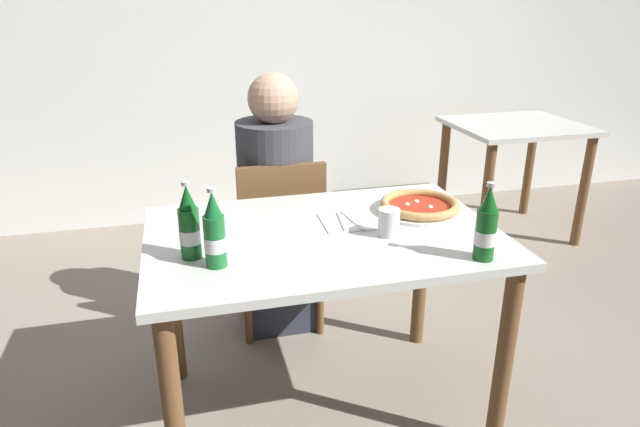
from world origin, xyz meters
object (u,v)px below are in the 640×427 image
object	(u,v)px
dining_table_main	(324,262)
beer_bottle_left	(486,228)
diner_seated	(277,211)
pizza_margherita_near	(420,206)
beer_bottle_right	(215,234)
paper_cup	(389,222)
dining_table_background	(514,148)
napkin_with_cutlery	(347,222)
chair_behind_table	(279,236)
beer_bottle_center	(189,226)

from	to	relation	value
dining_table_main	beer_bottle_left	xyz separation A→B (m)	(0.42, -0.32, 0.22)
diner_seated	pizza_margherita_near	bearing A→B (deg)	-50.99
beer_bottle_right	paper_cup	size ratio (longest dim) A/B	2.60
diner_seated	paper_cup	xyz separation A→B (m)	(0.26, -0.74, 0.21)
dining_table_background	beer_bottle_right	world-z (taller)	beer_bottle_right
diner_seated	pizza_margherita_near	xyz separation A→B (m)	(0.45, -0.56, 0.19)
diner_seated	napkin_with_cutlery	bearing A→B (deg)	-75.33
diner_seated	chair_behind_table	bearing A→B (deg)	-90.44
chair_behind_table	diner_seated	size ratio (longest dim) A/B	0.70
dining_table_main	pizza_margherita_near	size ratio (longest dim) A/B	3.71
diner_seated	beer_bottle_right	size ratio (longest dim) A/B	4.89
beer_bottle_left	paper_cup	distance (m)	0.33
beer_bottle_center	diner_seated	bearing A→B (deg)	62.12
chair_behind_table	beer_bottle_left	xyz separation A→B (m)	(0.48, -0.93, 0.37)
paper_cup	beer_bottle_center	bearing A→B (deg)	-179.37
diner_seated	dining_table_main	bearing A→B (deg)	-85.62
chair_behind_table	beer_bottle_right	xyz separation A→B (m)	(-0.33, -0.78, 0.37)
pizza_margherita_near	beer_bottle_left	xyz separation A→B (m)	(0.02, -0.42, 0.08)
beer_bottle_center	paper_cup	size ratio (longest dim) A/B	2.60
dining_table_main	beer_bottle_right	size ratio (longest dim) A/B	4.86
napkin_with_cutlery	paper_cup	xyz separation A→B (m)	(0.10, -0.15, 0.04)
pizza_margherita_near	napkin_with_cutlery	distance (m)	0.30
dining_table_main	pizza_margherita_near	bearing A→B (deg)	14.44
dining_table_main	beer_bottle_right	world-z (taller)	beer_bottle_right
dining_table_background	napkin_with_cutlery	bearing A→B (deg)	-139.26
beer_bottle_left	beer_bottle_right	world-z (taller)	same
dining_table_main	chair_behind_table	size ratio (longest dim) A/B	1.41
beer_bottle_left	napkin_with_cutlery	size ratio (longest dim) A/B	1.30
dining_table_main	napkin_with_cutlery	size ratio (longest dim) A/B	6.31
chair_behind_table	napkin_with_cutlery	distance (m)	0.63
napkin_with_cutlery	beer_bottle_left	bearing A→B (deg)	-50.33
napkin_with_cutlery	paper_cup	world-z (taller)	paper_cup
beer_bottle_center	paper_cup	distance (m)	0.65
chair_behind_table	beer_bottle_center	size ratio (longest dim) A/B	3.44
beer_bottle_center	paper_cup	world-z (taller)	beer_bottle_center
pizza_margherita_near	beer_bottle_right	world-z (taller)	beer_bottle_right
paper_cup	pizza_margherita_near	bearing A→B (deg)	43.29
diner_seated	pizza_margherita_near	distance (m)	0.74
diner_seated	beer_bottle_center	bearing A→B (deg)	-117.88
dining_table_main	chair_behind_table	bearing A→B (deg)	94.78
chair_behind_table	paper_cup	xyz separation A→B (m)	(0.26, -0.69, 0.32)
beer_bottle_left	beer_bottle_center	xyz separation A→B (m)	(-0.87, 0.23, 0.00)
dining_table_background	pizza_margherita_near	xyz separation A→B (m)	(-1.23, -1.28, 0.18)
dining_table_background	beer_bottle_left	bearing A→B (deg)	-125.38
dining_table_main	dining_table_background	distance (m)	2.14
chair_behind_table	diner_seated	distance (m)	0.11
dining_table_background	paper_cup	world-z (taller)	paper_cup
chair_behind_table	beer_bottle_right	size ratio (longest dim) A/B	3.44
dining_table_main	napkin_with_cutlery	xyz separation A→B (m)	(0.11, 0.07, 0.12)
beer_bottle_right	napkin_with_cutlery	distance (m)	0.54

